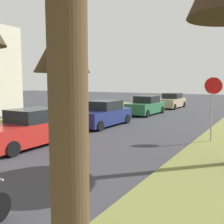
% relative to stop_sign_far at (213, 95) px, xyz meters
% --- Properties ---
extents(stop_sign_far, '(0.81, 0.61, 2.93)m').
position_rel_stop_sign_far_xyz_m(stop_sign_far, '(0.00, 0.00, 0.00)').
color(stop_sign_far, '#9EA0A5').
rests_on(stop_sign_far, grass_verge_right).
extents(street_tree_left_mid_b, '(3.75, 3.75, 6.71)m').
position_rel_stop_sign_far_xyz_m(street_tree_left_mid_b, '(-9.77, 1.00, 2.84)').
color(street_tree_left_mid_b, '#463623').
rests_on(street_tree_left_mid_b, grass_verge_left).
extents(parked_sedan_red, '(1.97, 4.41, 1.57)m').
position_rel_stop_sign_far_xyz_m(parked_sedan_red, '(-6.67, -4.62, -1.44)').
color(parked_sedan_red, red).
rests_on(parked_sedan_red, ground).
extents(parked_sedan_navy, '(1.97, 4.41, 1.57)m').
position_rel_stop_sign_far_xyz_m(parked_sedan_navy, '(-6.71, 1.27, -1.44)').
color(parked_sedan_navy, navy).
rests_on(parked_sedan_navy, ground).
extents(parked_sedan_green, '(1.97, 4.41, 1.57)m').
position_rel_stop_sign_far_xyz_m(parked_sedan_green, '(-6.72, 8.01, -1.44)').
color(parked_sedan_green, '#28663D').
rests_on(parked_sedan_green, ground).
extents(parked_sedan_tan, '(1.97, 4.41, 1.57)m').
position_rel_stop_sign_far_xyz_m(parked_sedan_tan, '(-6.63, 14.67, -1.44)').
color(parked_sedan_tan, tan).
rests_on(parked_sedan_tan, ground).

